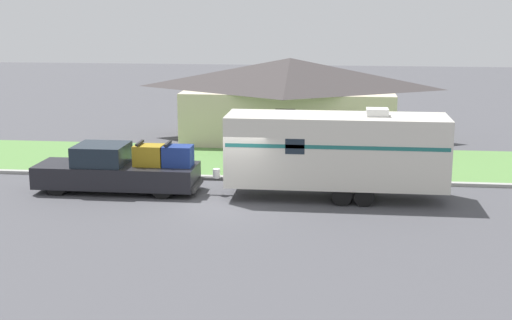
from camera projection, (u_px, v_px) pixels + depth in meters
name	position (u px, v px, depth m)	size (l,w,h in m)	color
ground_plane	(231.00, 204.00, 26.27)	(120.00, 120.00, 0.00)	#47474C
curb_strip	(245.00, 178.00, 29.90)	(80.00, 0.30, 0.14)	#999993
lawn_strip	(255.00, 161.00, 33.45)	(80.00, 7.00, 0.03)	#568442
house_across_street	(290.00, 97.00, 38.60)	(11.87, 7.01, 4.38)	beige
pickup_truck	(119.00, 170.00, 27.93)	(6.43, 2.05, 2.00)	black
travel_trailer	(336.00, 150.00, 26.77)	(9.25, 2.38, 3.47)	black
mailbox	(239.00, 151.00, 30.37)	(0.48, 0.20, 1.42)	brown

